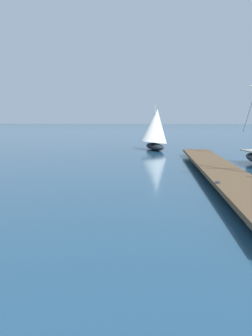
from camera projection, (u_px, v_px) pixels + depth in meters
The scene contains 2 objects.
floating_dock at pixel (220, 170), 17.63m from camera, with size 3.35×22.08×0.53m.
distant_sailboat at pixel (155, 129), 32.78m from camera, with size 3.09×4.60×3.90m.
Camera 1 is at (3.56, -0.06, 2.68)m, focal length 41.22 mm.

